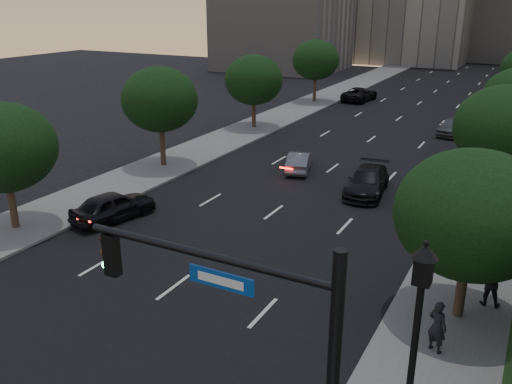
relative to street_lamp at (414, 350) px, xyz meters
The scene contains 20 objects.
ground 10.41m from the street_lamp, behind, with size 160.00×160.00×0.00m, color black.
road_surface 30.20m from the street_lamp, 109.29° to the left, with size 16.00×140.00×0.02m, color black.
sidewalk_right 28.51m from the street_lamp, 89.37° to the left, with size 4.50×140.00×0.15m, color slate.
sidewalk_left 34.94m from the street_lamp, 125.41° to the left, with size 4.50×140.00×0.15m, color slate.
office_block_filler 77.39m from the street_lamp, 117.72° to the left, with size 18.00×16.00×14.00m, color #9A978D.
tree_right_a 6.56m from the street_lamp, 86.77° to the left, with size 5.20×5.20×6.24m.
tree_right_b 18.50m from the street_lamp, 88.88° to the left, with size 5.20×5.20×6.74m.
tree_left_a 20.77m from the street_lamp, 167.74° to the left, with size 5.00×5.00×6.34m.
tree_left_b 26.12m from the street_lamp, 140.99° to the left, with size 5.00×5.00×6.71m.
tree_left_c 35.72m from the street_lamp, 124.55° to the left, with size 5.00×5.00×6.34m.
tree_left_d 47.92m from the street_lamp, 115.00° to the left, with size 5.00×5.00×6.71m.
street_lamp is the anchor object (origin of this frame).
sedan_near_left 18.54m from the street_lamp, 155.49° to the left, with size 1.82×4.53×1.54m, color black.
sedan_mid_left 23.16m from the street_lamp, 120.52° to the left, with size 1.39×3.97×1.31m, color #5C5E65.
sedan_far_left 49.41m from the street_lamp, 109.10° to the left, with size 2.51×5.44×1.51m, color black.
sedan_near_right 18.91m from the street_lamp, 110.05° to the left, with size 2.07×5.10×1.48m, color black.
sedan_far_right 35.32m from the street_lamp, 97.13° to the left, with size 1.78×4.43×1.51m, color #4E5055.
pedestrian_a 4.17m from the street_lamp, 89.55° to the left, with size 0.65×0.43×1.79m, color black.
pedestrian_b 7.90m from the street_lamp, 81.04° to the left, with size 0.91×0.71×1.87m, color black.
pedestrian_c 12.11m from the street_lamp, 91.51° to the left, with size 1.02×0.43×1.74m, color black.
Camera 1 is at (11.77, -10.20, 10.86)m, focal length 38.00 mm.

